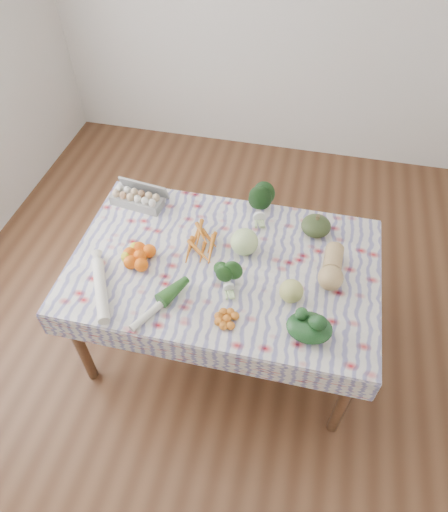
{
  "coord_description": "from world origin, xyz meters",
  "views": [
    {
      "loc": [
        0.36,
        -1.58,
        2.62
      ],
      "look_at": [
        0.0,
        0.0,
        0.82
      ],
      "focal_mm": 32.0,
      "sensor_mm": 36.0,
      "label": 1
    }
  ],
  "objects_px": {
    "dining_table": "(224,273)",
    "kabocha_squash": "(316,226)",
    "butternut_squash": "(332,266)",
    "grapefruit": "(291,291)",
    "egg_carton": "(137,200)",
    "cabbage": "(244,242)"
  },
  "relations": [
    {
      "from": "dining_table",
      "to": "kabocha_squash",
      "type": "xyz_separation_m",
      "value": [
        0.46,
        0.34,
        0.14
      ]
    },
    {
      "from": "dining_table",
      "to": "kabocha_squash",
      "type": "distance_m",
      "value": 0.59
    },
    {
      "from": "dining_table",
      "to": "egg_carton",
      "type": "distance_m",
      "value": 0.72
    },
    {
      "from": "cabbage",
      "to": "butternut_squash",
      "type": "relative_size",
      "value": 0.53
    },
    {
      "from": "egg_carton",
      "to": "butternut_squash",
      "type": "distance_m",
      "value": 1.22
    },
    {
      "from": "butternut_squash",
      "to": "grapefruit",
      "type": "xyz_separation_m",
      "value": [
        -0.19,
        -0.21,
        -0.0
      ]
    },
    {
      "from": "kabocha_squash",
      "to": "grapefruit",
      "type": "distance_m",
      "value": 0.51
    },
    {
      "from": "egg_carton",
      "to": "kabocha_squash",
      "type": "bearing_deg",
      "value": 7.73
    },
    {
      "from": "dining_table",
      "to": "butternut_squash",
      "type": "relative_size",
      "value": 5.65
    },
    {
      "from": "butternut_squash",
      "to": "grapefruit",
      "type": "distance_m",
      "value": 0.28
    },
    {
      "from": "dining_table",
      "to": "cabbage",
      "type": "bearing_deg",
      "value": 50.96
    },
    {
      "from": "dining_table",
      "to": "butternut_squash",
      "type": "bearing_deg",
      "value": 5.16
    },
    {
      "from": "kabocha_squash",
      "to": "butternut_squash",
      "type": "bearing_deg",
      "value": -69.32
    },
    {
      "from": "cabbage",
      "to": "butternut_squash",
      "type": "height_order",
      "value": "cabbage"
    },
    {
      "from": "egg_carton",
      "to": "cabbage",
      "type": "xyz_separation_m",
      "value": [
        0.71,
        -0.23,
        0.03
      ]
    },
    {
      "from": "butternut_squash",
      "to": "kabocha_squash",
      "type": "bearing_deg",
      "value": 113.47
    },
    {
      "from": "cabbage",
      "to": "grapefruit",
      "type": "distance_m",
      "value": 0.39
    },
    {
      "from": "cabbage",
      "to": "butternut_squash",
      "type": "bearing_deg",
      "value": -6.88
    },
    {
      "from": "kabocha_squash",
      "to": "cabbage",
      "type": "bearing_deg",
      "value": -147.59
    },
    {
      "from": "dining_table",
      "to": "grapefruit",
      "type": "distance_m",
      "value": 0.43
    },
    {
      "from": "dining_table",
      "to": "cabbage",
      "type": "height_order",
      "value": "cabbage"
    },
    {
      "from": "kabocha_squash",
      "to": "egg_carton",
      "type": "bearing_deg",
      "value": 179.99
    }
  ]
}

